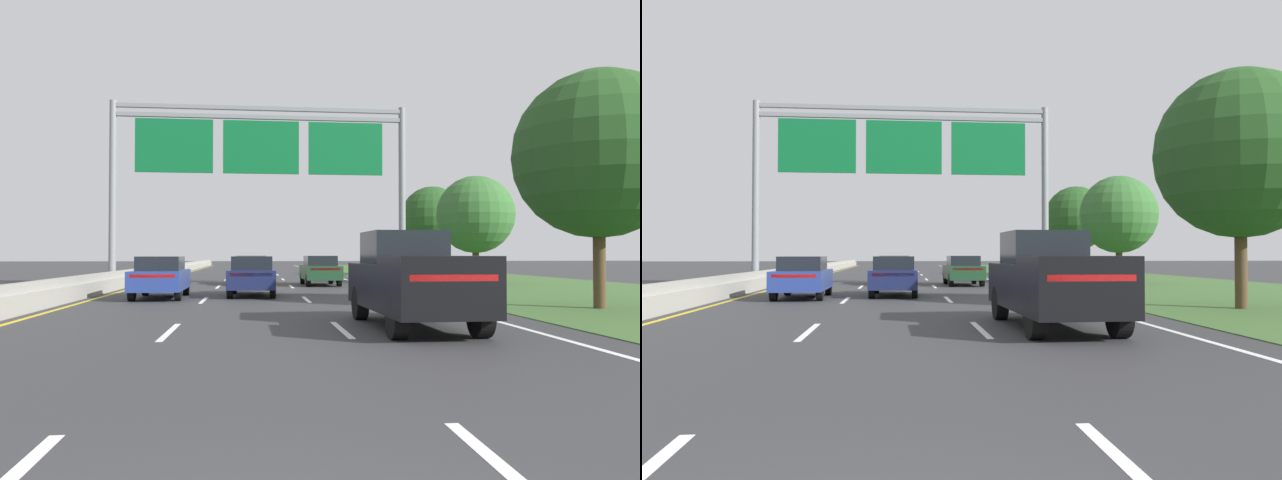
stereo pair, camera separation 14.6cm
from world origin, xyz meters
The scene contains 13 objects.
ground_plane centered at (0.00, 35.00, 0.00)m, with size 220.00×220.00×0.00m, color #333335.
lane_striping centered at (0.00, 34.54, 0.00)m, with size 11.96×106.00×0.01m.
grass_verge_right centered at (13.95, 35.00, 0.01)m, with size 14.00×110.00×0.02m, color #3D602D.
median_barrier_concrete centered at (-6.60, 35.00, 0.35)m, with size 0.60×110.00×0.85m.
overhead_sign_gantry centered at (0.30, 28.43, 6.65)m, with size 15.06×0.42×9.34m.
pickup_truck_black centered at (3.51, 10.75, 1.07)m, with size 2.12×5.44×2.20m.
car_gold_centre_lane_sedan centered at (-0.21, 31.25, 0.82)m, with size 1.86×4.41×1.57m.
car_darkgreen_right_lane_sedan centered at (3.47, 29.84, 0.82)m, with size 1.90×4.43×1.57m.
car_blue_left_lane_sedan centered at (-3.56, 20.86, 0.82)m, with size 1.88×4.42×1.57m.
car_navy_centre_lane_sedan centered at (-0.12, 21.78, 0.82)m, with size 1.92×4.44×1.57m.
roadside_tree_near centered at (10.34, 14.70, 4.69)m, with size 5.12×5.12×7.26m.
roadside_tree_mid centered at (12.06, 29.71, 3.83)m, with size 4.26×4.26×5.97m.
roadside_tree_far centered at (13.69, 43.40, 4.43)m, with size 4.94×4.94×6.91m.
Camera 2 is at (0.07, -2.87, 1.65)m, focal length 34.48 mm.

